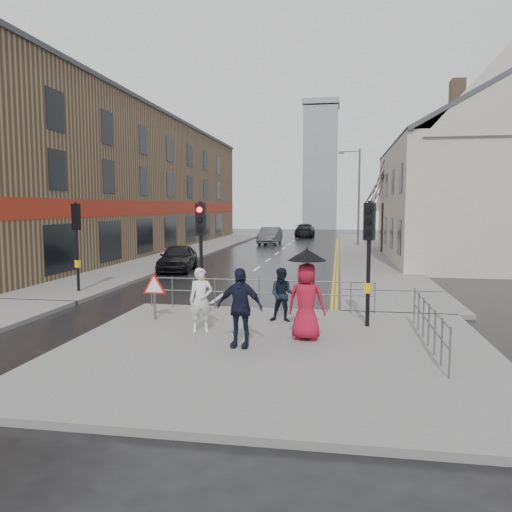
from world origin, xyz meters
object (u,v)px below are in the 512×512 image
(pedestrian_b, at_px, (283,295))
(car_parked, at_px, (178,258))
(pedestrian_d, at_px, (240,307))
(pedestrian_with_umbrella, at_px, (306,292))
(car_mid, at_px, (270,236))
(pedestrian_a, at_px, (201,300))

(pedestrian_b, bearing_deg, car_parked, 123.03)
(pedestrian_b, height_order, pedestrian_d, pedestrian_d)
(pedestrian_with_umbrella, height_order, car_parked, pedestrian_with_umbrella)
(pedestrian_d, xyz_separation_m, car_parked, (-6.12, 13.96, -0.37))
(car_parked, distance_m, car_mid, 19.68)
(pedestrian_b, height_order, car_mid, pedestrian_b)
(pedestrian_b, relative_size, pedestrian_d, 0.83)
(pedestrian_with_umbrella, distance_m, pedestrian_d, 1.75)
(pedestrian_d, height_order, car_parked, pedestrian_d)
(pedestrian_a, xyz_separation_m, pedestrian_b, (1.97, 1.47, -0.07))
(pedestrian_b, relative_size, car_parked, 0.37)
(car_parked, bearing_deg, car_mid, 77.36)
(pedestrian_with_umbrella, distance_m, car_parked, 15.13)
(pedestrian_a, height_order, car_mid, pedestrian_a)
(pedestrian_with_umbrella, xyz_separation_m, car_mid, (-5.40, 32.62, -0.55))
(pedestrian_b, relative_size, car_mid, 0.33)
(pedestrian_with_umbrella, bearing_deg, pedestrian_b, 113.44)
(pedestrian_d, relative_size, car_mid, 0.40)
(car_mid, bearing_deg, pedestrian_d, -81.13)
(pedestrian_d, distance_m, car_mid, 33.75)
(pedestrian_a, distance_m, pedestrian_d, 1.77)
(pedestrian_with_umbrella, xyz_separation_m, car_parked, (-7.60, 13.07, -0.61))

